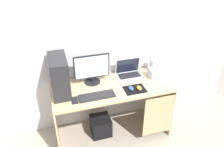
{
  "coord_description": "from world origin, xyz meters",
  "views": [
    {
      "loc": [
        -0.67,
        -2.21,
        2.33
      ],
      "look_at": [
        0.0,
        0.0,
        0.95
      ],
      "focal_mm": 36.02,
      "sensor_mm": 36.0,
      "label": 1
    }
  ],
  "objects_px": {
    "pc_tower": "(59,76)",
    "projector": "(157,73)",
    "monitor": "(92,69)",
    "laptop": "(129,72)",
    "subwoofer": "(101,126)",
    "mouse_right": "(139,88)",
    "speaker": "(153,65)",
    "cell_phone": "(75,100)",
    "mouse_left": "(131,88)",
    "keyboard": "(97,96)"
  },
  "relations": [
    {
      "from": "subwoofer",
      "to": "mouse_right",
      "type": "bearing_deg",
      "value": -23.04
    },
    {
      "from": "mouse_right",
      "to": "subwoofer",
      "type": "relative_size",
      "value": 0.37
    },
    {
      "from": "cell_phone",
      "to": "keyboard",
      "type": "bearing_deg",
      "value": -0.23
    },
    {
      "from": "laptop",
      "to": "subwoofer",
      "type": "distance_m",
      "value": 0.84
    },
    {
      "from": "pc_tower",
      "to": "cell_phone",
      "type": "distance_m",
      "value": 0.33
    },
    {
      "from": "laptop",
      "to": "cell_phone",
      "type": "distance_m",
      "value": 0.85
    },
    {
      "from": "laptop",
      "to": "cell_phone",
      "type": "xyz_separation_m",
      "value": [
        -0.78,
        -0.34,
        -0.04
      ]
    },
    {
      "from": "laptop",
      "to": "cell_phone",
      "type": "relative_size",
      "value": 2.58
    },
    {
      "from": "monitor",
      "to": "mouse_left",
      "type": "relative_size",
      "value": 4.62
    },
    {
      "from": "mouse_left",
      "to": "cell_phone",
      "type": "xyz_separation_m",
      "value": [
        -0.69,
        -0.02,
        -0.02
      ]
    },
    {
      "from": "mouse_left",
      "to": "mouse_right",
      "type": "height_order",
      "value": "same"
    },
    {
      "from": "pc_tower",
      "to": "laptop",
      "type": "xyz_separation_m",
      "value": [
        0.9,
        0.12,
        -0.18
      ]
    },
    {
      "from": "monitor",
      "to": "subwoofer",
      "type": "height_order",
      "value": "monitor"
    },
    {
      "from": "speaker",
      "to": "projector",
      "type": "height_order",
      "value": "speaker"
    },
    {
      "from": "laptop",
      "to": "cell_phone",
      "type": "height_order",
      "value": "laptop"
    },
    {
      "from": "mouse_right",
      "to": "laptop",
      "type": "bearing_deg",
      "value": 90.18
    },
    {
      "from": "keyboard",
      "to": "mouse_left",
      "type": "bearing_deg",
      "value": 2.67
    },
    {
      "from": "keyboard",
      "to": "subwoofer",
      "type": "relative_size",
      "value": 1.6
    },
    {
      "from": "speaker",
      "to": "mouse_left",
      "type": "height_order",
      "value": "speaker"
    },
    {
      "from": "monitor",
      "to": "mouse_right",
      "type": "distance_m",
      "value": 0.62
    },
    {
      "from": "laptop",
      "to": "keyboard",
      "type": "xyz_separation_m",
      "value": [
        -0.52,
        -0.34,
        -0.04
      ]
    },
    {
      "from": "speaker",
      "to": "mouse_right",
      "type": "bearing_deg",
      "value": -133.89
    },
    {
      "from": "pc_tower",
      "to": "projector",
      "type": "relative_size",
      "value": 2.28
    },
    {
      "from": "projector",
      "to": "mouse_right",
      "type": "distance_m",
      "value": 0.39
    },
    {
      "from": "mouse_right",
      "to": "subwoofer",
      "type": "height_order",
      "value": "mouse_right"
    },
    {
      "from": "laptop",
      "to": "mouse_left",
      "type": "bearing_deg",
      "value": -106.46
    },
    {
      "from": "speaker",
      "to": "keyboard",
      "type": "xyz_separation_m",
      "value": [
        -0.88,
        -0.36,
        -0.08
      ]
    },
    {
      "from": "mouse_left",
      "to": "subwoofer",
      "type": "height_order",
      "value": "mouse_left"
    },
    {
      "from": "pc_tower",
      "to": "mouse_right",
      "type": "height_order",
      "value": "pc_tower"
    },
    {
      "from": "cell_phone",
      "to": "subwoofer",
      "type": "relative_size",
      "value": 0.5
    },
    {
      "from": "laptop",
      "to": "speaker",
      "type": "bearing_deg",
      "value": 3.82
    },
    {
      "from": "pc_tower",
      "to": "subwoofer",
      "type": "distance_m",
      "value": 0.98
    },
    {
      "from": "laptop",
      "to": "cell_phone",
      "type": "bearing_deg",
      "value": -156.68
    },
    {
      "from": "projector",
      "to": "pc_tower",
      "type": "bearing_deg",
      "value": 179.37
    },
    {
      "from": "mouse_left",
      "to": "mouse_right",
      "type": "bearing_deg",
      "value": -14.74
    },
    {
      "from": "speaker",
      "to": "projector",
      "type": "relative_size",
      "value": 0.89
    },
    {
      "from": "speaker",
      "to": "mouse_left",
      "type": "relative_size",
      "value": 1.85
    },
    {
      "from": "projector",
      "to": "keyboard",
      "type": "relative_size",
      "value": 0.48
    },
    {
      "from": "mouse_left",
      "to": "speaker",
      "type": "bearing_deg",
      "value": 37.34
    },
    {
      "from": "speaker",
      "to": "mouse_right",
      "type": "relative_size",
      "value": 1.85
    },
    {
      "from": "monitor",
      "to": "cell_phone",
      "type": "height_order",
      "value": "monitor"
    },
    {
      "from": "mouse_left",
      "to": "mouse_right",
      "type": "relative_size",
      "value": 1.0
    },
    {
      "from": "keyboard",
      "to": "cell_phone",
      "type": "relative_size",
      "value": 3.23
    },
    {
      "from": "pc_tower",
      "to": "mouse_right",
      "type": "relative_size",
      "value": 4.75
    },
    {
      "from": "monitor",
      "to": "mouse_right",
      "type": "height_order",
      "value": "monitor"
    },
    {
      "from": "laptop",
      "to": "mouse_right",
      "type": "height_order",
      "value": "laptop"
    },
    {
      "from": "monitor",
      "to": "laptop",
      "type": "relative_size",
      "value": 1.32
    },
    {
      "from": "mouse_left",
      "to": "subwoofer",
      "type": "bearing_deg",
      "value": 154.86
    },
    {
      "from": "keyboard",
      "to": "mouse_right",
      "type": "bearing_deg",
      "value": -0.55
    },
    {
      "from": "monitor",
      "to": "projector",
      "type": "relative_size",
      "value": 2.22
    }
  ]
}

